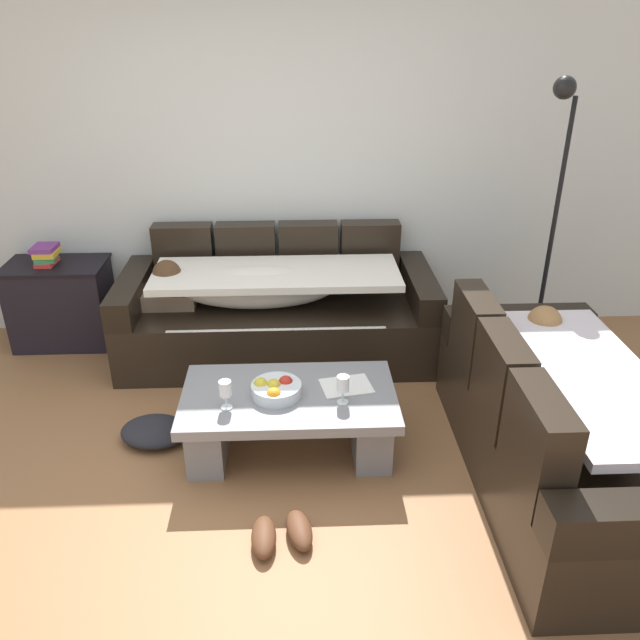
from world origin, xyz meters
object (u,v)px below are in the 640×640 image
wine_glass_near_left (225,390)px  floor_lamp (552,208)px  side_cabinet (62,304)px  book_stack_on_cabinet (46,255)px  couch_along_wall (274,311)px  couch_near_window (561,428)px  pair_of_shoes (282,533)px  coffee_table (289,415)px  fruit_bowl (276,389)px  wine_glass_near_right (343,385)px  crumpled_garment (154,431)px  open_magazine (346,386)px

wine_glass_near_left → floor_lamp: bearing=29.4°
side_cabinet → book_stack_on_cabinet: size_ratio=3.41×
wine_glass_near_left → side_cabinet: 2.06m
couch_along_wall → couch_near_window: 2.15m
pair_of_shoes → coffee_table: bearing=86.7°
couch_along_wall → pair_of_shoes: size_ratio=6.99×
wine_glass_near_left → pair_of_shoes: bearing=-63.5°
couch_near_window → fruit_bowl: bearing=78.4°
wine_glass_near_left → book_stack_on_cabinet: book_stack_on_cabinet is taller
coffee_table → wine_glass_near_right: 0.40m
fruit_bowl → pair_of_shoes: 0.79m
wine_glass_near_right → floor_lamp: (1.48, 1.16, 0.62)m
couch_along_wall → crumpled_garment: size_ratio=5.57×
wine_glass_near_left → crumpled_garment: size_ratio=0.42×
couch_near_window → wine_glass_near_right: (-1.13, 0.22, 0.16)m
fruit_bowl → open_magazine: fruit_bowl is taller
wine_glass_near_left → book_stack_on_cabinet: size_ratio=0.79×
couch_near_window → floor_lamp: floor_lamp is taller
couch_near_window → side_cabinet: couch_near_window is taller
open_magazine → wine_glass_near_left: bearing=-175.7°
pair_of_shoes → book_stack_on_cabinet: bearing=128.9°
coffee_table → crumpled_garment: (-0.80, 0.12, -0.18)m
book_stack_on_cabinet → wine_glass_near_right: bearing=-36.3°
coffee_table → book_stack_on_cabinet: (-1.75, 1.40, 0.47)m
wine_glass_near_right → side_cabinet: bearing=143.0°
fruit_bowl → wine_glass_near_left: (-0.26, -0.11, 0.07)m
wine_glass_near_right → side_cabinet: size_ratio=0.23×
side_cabinet → book_stack_on_cabinet: book_stack_on_cabinet is taller
floor_lamp → crumpled_garment: floor_lamp is taller
side_cabinet → book_stack_on_cabinet: (-0.04, -0.00, 0.39)m
crumpled_garment → couch_along_wall: bearing=56.7°
couch_along_wall → side_cabinet: bearing=171.9°
wine_glass_near_left → crumpled_garment: bearing=152.4°
crumpled_garment → couch_near_window: bearing=-11.2°
couch_along_wall → book_stack_on_cabinet: bearing=172.2°
couch_near_window → fruit_bowl: couch_near_window is taller
couch_along_wall → fruit_bowl: bearing=-88.1°
floor_lamp → pair_of_shoes: size_ratio=6.12×
floor_lamp → crumpled_garment: bearing=-159.9°
floor_lamp → pair_of_shoes: 2.75m
wine_glass_near_left → floor_lamp: (2.11, 1.19, 0.62)m
couch_near_window → coffee_table: size_ratio=1.58×
open_magazine → crumpled_garment: 1.18m
wine_glass_near_left → open_magazine: 0.69m
couch_along_wall → crumpled_garment: bearing=-123.3°
couch_along_wall → wine_glass_near_left: size_ratio=13.42×
book_stack_on_cabinet → couch_near_window: bearing=-28.4°
couch_along_wall → coffee_table: (0.11, -1.17, -0.09)m
coffee_table → open_magazine: 0.36m
couch_along_wall → wine_glass_near_right: bearing=-72.4°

